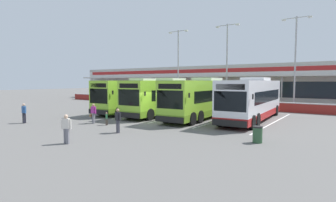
% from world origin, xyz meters
% --- Properties ---
extents(ground_plane, '(200.00, 200.00, 0.00)m').
position_xyz_m(ground_plane, '(0.00, 0.00, 0.00)').
color(ground_plane, '#605E5B').
extents(terminal_building, '(70.00, 13.00, 6.00)m').
position_xyz_m(terminal_building, '(-0.00, 26.91, 3.01)').
color(terminal_building, silver).
rests_on(terminal_building, ground).
extents(red_barrier_wall, '(60.00, 0.40, 1.10)m').
position_xyz_m(red_barrier_wall, '(0.00, 14.50, 0.56)').
color(red_barrier_wall, maroon).
rests_on(red_barrier_wall, ground).
extents(coach_bus_leftmost, '(3.36, 12.26, 3.78)m').
position_xyz_m(coach_bus_leftmost, '(-6.19, 5.50, 1.79)').
color(coach_bus_leftmost, '#8CC633').
rests_on(coach_bus_leftmost, ground).
extents(coach_bus_left_centre, '(3.36, 12.26, 3.78)m').
position_xyz_m(coach_bus_left_centre, '(-2.26, 5.41, 1.79)').
color(coach_bus_left_centre, '#8CC633').
rests_on(coach_bus_left_centre, ground).
extents(coach_bus_centre, '(3.36, 12.26, 3.78)m').
position_xyz_m(coach_bus_centre, '(2.09, 5.24, 1.79)').
color(coach_bus_centre, '#8CC633').
rests_on(coach_bus_centre, ground).
extents(coach_bus_right_centre, '(3.36, 12.26, 3.78)m').
position_xyz_m(coach_bus_right_centre, '(6.49, 6.12, 1.79)').
color(coach_bus_right_centre, silver).
rests_on(coach_bus_right_centre, ground).
extents(bay_stripe_far_west, '(0.14, 13.00, 0.01)m').
position_xyz_m(bay_stripe_far_west, '(-8.40, 6.00, 0.00)').
color(bay_stripe_far_west, silver).
rests_on(bay_stripe_far_west, ground).
extents(bay_stripe_west, '(0.14, 13.00, 0.01)m').
position_xyz_m(bay_stripe_west, '(-4.20, 6.00, 0.00)').
color(bay_stripe_west, silver).
rests_on(bay_stripe_west, ground).
extents(bay_stripe_mid_west, '(0.14, 13.00, 0.01)m').
position_xyz_m(bay_stripe_mid_west, '(0.00, 6.00, 0.00)').
color(bay_stripe_mid_west, silver).
rests_on(bay_stripe_mid_west, ground).
extents(bay_stripe_centre, '(0.14, 13.00, 0.01)m').
position_xyz_m(bay_stripe_centre, '(4.20, 6.00, 0.00)').
color(bay_stripe_centre, silver).
rests_on(bay_stripe_centre, ground).
extents(bay_stripe_mid_east, '(0.14, 13.00, 0.01)m').
position_xyz_m(bay_stripe_mid_east, '(8.40, 6.00, 0.00)').
color(bay_stripe_mid_east, silver).
rests_on(bay_stripe_mid_east, ground).
extents(pedestrian_with_handbag, '(0.62, 0.30, 1.62)m').
position_xyz_m(pedestrian_with_handbag, '(-3.60, -3.07, 0.86)').
color(pedestrian_with_handbag, slate).
rests_on(pedestrian_with_handbag, ground).
extents(pedestrian_in_dark_coat, '(0.53, 0.31, 1.62)m').
position_xyz_m(pedestrian_in_dark_coat, '(-8.38, -6.22, 0.87)').
color(pedestrian_in_dark_coat, black).
rests_on(pedestrian_in_dark_coat, ground).
extents(pedestrian_child, '(0.30, 0.26, 1.00)m').
position_xyz_m(pedestrian_child, '(-2.03, -3.08, 0.54)').
color(pedestrian_child, '#4C4238').
rests_on(pedestrian_child, ground).
extents(pedestrian_near_bin, '(0.54, 0.34, 1.62)m').
position_xyz_m(pedestrian_near_bin, '(0.92, -4.76, 0.87)').
color(pedestrian_near_bin, '#33333D').
rests_on(pedestrian_near_bin, ground).
extents(pedestrian_approaching_bus, '(0.49, 0.38, 1.62)m').
position_xyz_m(pedestrian_approaching_bus, '(0.85, -8.59, 0.87)').
color(pedestrian_approaching_bus, slate).
rests_on(pedestrian_approaching_bus, ground).
extents(lamp_post_west, '(3.24, 0.28, 11.00)m').
position_xyz_m(lamp_post_west, '(-7.79, 16.36, 6.29)').
color(lamp_post_west, '#9E9EA3').
rests_on(lamp_post_west, ground).
extents(lamp_post_centre, '(3.24, 0.28, 11.00)m').
position_xyz_m(lamp_post_centre, '(-0.17, 16.49, 6.29)').
color(lamp_post_centre, '#9E9EA3').
rests_on(lamp_post_centre, ground).
extents(lamp_post_east, '(3.24, 0.28, 11.00)m').
position_xyz_m(lamp_post_east, '(8.03, 17.22, 6.29)').
color(lamp_post_east, '#9E9EA3').
rests_on(lamp_post_east, ground).
extents(litter_bin, '(0.54, 0.54, 0.93)m').
position_xyz_m(litter_bin, '(9.41, -2.37, 0.47)').
color(litter_bin, '#2D5133').
rests_on(litter_bin, ground).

